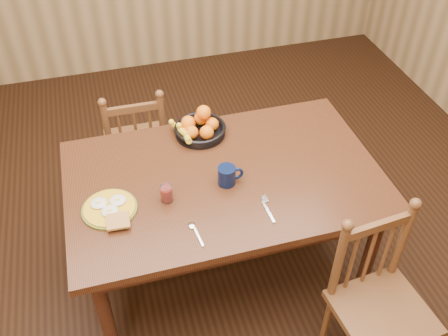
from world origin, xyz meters
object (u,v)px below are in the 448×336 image
object	(u,v)px
dining_table	(224,187)
coffee_mug	(228,175)
breakfast_plate	(110,209)
fruit_bowl	(199,127)
chair_far	(137,145)
chair_near	(378,303)

from	to	relation	value
dining_table	coffee_mug	xyz separation A→B (m)	(0.00, -0.06, 0.14)
breakfast_plate	fruit_bowl	distance (m)	0.71
dining_table	chair_far	size ratio (longest dim) A/B	1.82
chair_far	chair_near	xyz separation A→B (m)	(0.92, -1.50, 0.02)
dining_table	chair_near	world-z (taller)	chair_near
dining_table	coffee_mug	bearing A→B (deg)	-88.01
breakfast_plate	dining_table	bearing A→B (deg)	8.83
chair_near	chair_far	bearing A→B (deg)	115.88
coffee_mug	fruit_bowl	distance (m)	0.43
chair_near	fruit_bowl	xyz separation A→B (m)	(-0.59, 1.10, 0.35)
breakfast_plate	chair_near	bearing A→B (deg)	-29.58
chair_far	coffee_mug	xyz separation A→B (m)	(0.37, -0.82, 0.37)
chair_far	breakfast_plate	world-z (taller)	chair_far
chair_far	coffee_mug	size ratio (longest dim) A/B	6.62
chair_far	chair_near	world-z (taller)	chair_near
dining_table	breakfast_plate	xyz separation A→B (m)	(-0.59, -0.09, 0.10)
fruit_bowl	coffee_mug	bearing A→B (deg)	-84.26
breakfast_plate	fruit_bowl	xyz separation A→B (m)	(0.55, 0.46, 0.03)
chair_near	breakfast_plate	xyz separation A→B (m)	(-1.13, 0.64, 0.31)
chair_far	breakfast_plate	xyz separation A→B (m)	(-0.22, -0.86, 0.33)
chair_far	coffee_mug	bearing A→B (deg)	115.22
breakfast_plate	fruit_bowl	bearing A→B (deg)	39.93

